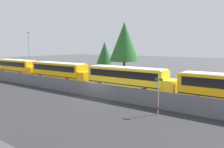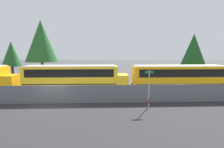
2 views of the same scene
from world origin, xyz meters
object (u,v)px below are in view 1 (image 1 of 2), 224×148
tree_3 (124,42)px  street_sign (158,95)px  school_bus_1 (17,66)px  school_bus_3 (128,77)px  tree_2 (105,53)px  school_bus_2 (60,70)px  light_pole (29,49)px

tree_3 → street_sign: bearing=-49.3°
school_bus_1 → school_bus_3: 26.30m
school_bus_3 → street_sign: (7.34, -6.76, -0.16)m
street_sign → tree_2: 28.32m
street_sign → school_bus_2: bearing=161.6°
school_bus_1 → school_bus_2: same height
school_bus_1 → school_bus_2: (13.11, -0.12, 0.00)m
school_bus_1 → school_bus_2: bearing=-0.5°
school_bus_1 → school_bus_2: size_ratio=1.00×
school_bus_2 → tree_3: tree_3 is taller
school_bus_1 → street_sign: size_ratio=3.91×
school_bus_1 → school_bus_3: same height
light_pole → school_bus_2: bearing=-20.8°
school_bus_2 → street_sign: 21.64m
school_bus_2 → tree_3: 12.64m
street_sign → tree_2: (-20.80, 19.03, 2.67)m
school_bus_3 → street_sign: street_sign is taller
light_pole → tree_3: size_ratio=0.91×
school_bus_2 → tree_3: size_ratio=1.21×
school_bus_2 → light_pole: bearing=159.2°
school_bus_2 → street_sign: (20.54, -6.83, -0.16)m
street_sign → school_bus_1: bearing=168.3°
street_sign → tree_3: size_ratio=0.31×
school_bus_1 → tree_3: size_ratio=1.21×
school_bus_1 → street_sign: bearing=-11.7°
street_sign → school_bus_3: bearing=137.4°
school_bus_3 → school_bus_2: bearing=179.7°
school_bus_2 → street_sign: size_ratio=3.91×
school_bus_2 → school_bus_3: same height
school_bus_1 → light_pole: size_ratio=1.34×
school_bus_2 → tree_2: size_ratio=1.85×
school_bus_1 → tree_3: tree_3 is taller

